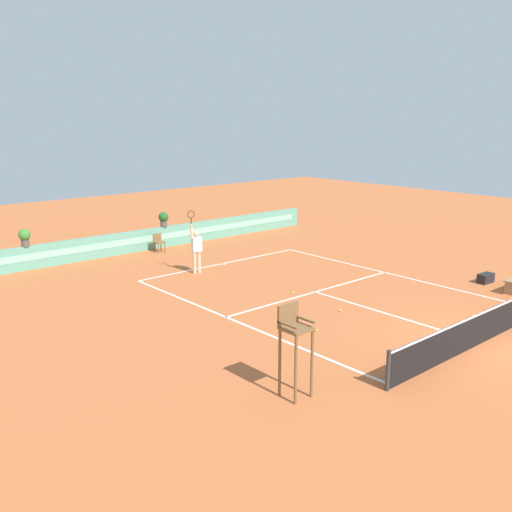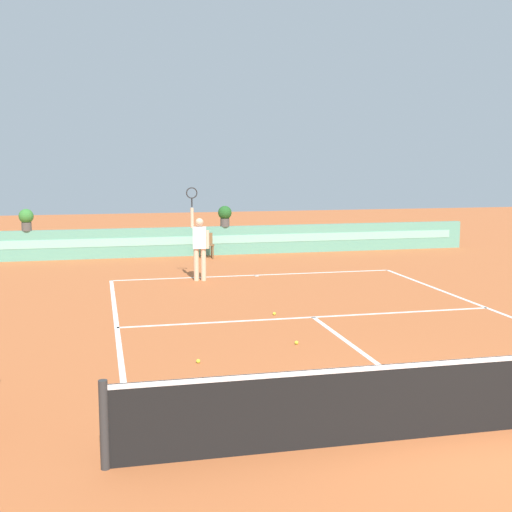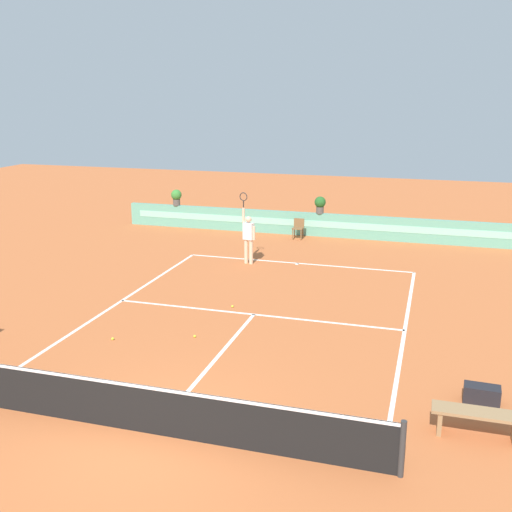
# 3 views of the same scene
# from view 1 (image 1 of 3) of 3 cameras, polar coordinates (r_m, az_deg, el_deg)

# --- Properties ---
(ground_plane) EXTENTS (60.00, 60.00, 0.00)m
(ground_plane) POSITION_cam_1_polar(r_m,az_deg,el_deg) (20.65, 6.71, -3.82)
(ground_plane) COLOR #BC6033
(court_lines) EXTENTS (8.32, 11.94, 0.01)m
(court_lines) POSITION_cam_1_polar(r_m,az_deg,el_deg) (21.11, 5.27, -3.38)
(court_lines) COLOR white
(court_lines) RESTS_ON ground
(net) EXTENTS (8.92, 0.10, 1.00)m
(net) POSITION_cam_1_polar(r_m,az_deg,el_deg) (17.28, 21.72, -6.45)
(net) COLOR #333333
(net) RESTS_ON ground
(back_wall_barrier) EXTENTS (18.00, 0.21, 1.00)m
(back_wall_barrier) POSITION_cam_1_polar(r_m,az_deg,el_deg) (28.32, -8.99, 1.92)
(back_wall_barrier) COLOR #60A88E
(back_wall_barrier) RESTS_ON ground
(umpire_chair) EXTENTS (0.60, 0.60, 2.14)m
(umpire_chair) POSITION_cam_1_polar(r_m,az_deg,el_deg) (12.88, 3.82, -8.33)
(umpire_chair) COLOR brown
(umpire_chair) RESTS_ON ground
(ball_kid_chair) EXTENTS (0.44, 0.44, 0.85)m
(ball_kid_chair) POSITION_cam_1_polar(r_m,az_deg,el_deg) (27.28, -9.66, 1.40)
(ball_kid_chair) COLOR brown
(ball_kid_chair) RESTS_ON ground
(gear_bag) EXTENTS (0.72, 0.39, 0.36)m
(gear_bag) POSITION_cam_1_polar(r_m,az_deg,el_deg) (23.60, 21.89, -2.06)
(gear_bag) COLOR black
(gear_bag) RESTS_ON ground
(tennis_player) EXTENTS (0.61, 0.28, 2.58)m
(tennis_player) POSITION_cam_1_polar(r_m,az_deg,el_deg) (23.18, -5.96, 0.81)
(tennis_player) COLOR beige
(tennis_player) RESTS_ON ground
(tennis_ball_near_baseline) EXTENTS (0.07, 0.07, 0.07)m
(tennis_ball_near_baseline) POSITION_cam_1_polar(r_m,az_deg,el_deg) (18.95, 8.35, -5.38)
(tennis_ball_near_baseline) COLOR #CCE033
(tennis_ball_near_baseline) RESTS_ON ground
(tennis_ball_mid_court) EXTENTS (0.07, 0.07, 0.07)m
(tennis_ball_mid_court) POSITION_cam_1_polar(r_m,az_deg,el_deg) (20.62, 3.69, -3.68)
(tennis_ball_mid_court) COLOR #CCE033
(tennis_ball_mid_court) RESTS_ON ground
(tennis_ball_by_sideline) EXTENTS (0.07, 0.07, 0.07)m
(tennis_ball_by_sideline) POSITION_cam_1_polar(r_m,az_deg,el_deg) (17.14, 6.05, -7.38)
(tennis_ball_by_sideline) COLOR #CCE033
(tennis_ball_by_sideline) RESTS_ON ground
(potted_plant_centre) EXTENTS (0.48, 0.48, 0.72)m
(potted_plant_centre) POSITION_cam_1_polar(r_m,az_deg,el_deg) (28.11, -9.19, 3.72)
(potted_plant_centre) COLOR #514C47
(potted_plant_centre) RESTS_ON back_wall_barrier
(potted_plant_far_left) EXTENTS (0.48, 0.48, 0.72)m
(potted_plant_far_left) POSITION_cam_1_polar(r_m,az_deg,el_deg) (25.30, -22.04, 1.80)
(potted_plant_far_left) COLOR #514C47
(potted_plant_far_left) RESTS_ON back_wall_barrier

